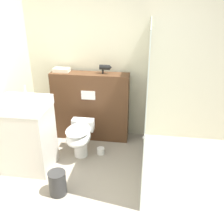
% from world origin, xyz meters
% --- Properties ---
extents(ground_plane, '(12.00, 12.00, 0.00)m').
position_xyz_m(ground_plane, '(0.00, 0.00, 0.00)').
color(ground_plane, '#9E9384').
extents(wall_back, '(8.00, 0.06, 2.50)m').
position_xyz_m(wall_back, '(0.00, 1.86, 1.25)').
color(wall_back, beige).
rests_on(wall_back, ground_plane).
extents(partition_panel, '(1.24, 0.28, 1.12)m').
position_xyz_m(partition_panel, '(-0.32, 1.63, 0.56)').
color(partition_panel, '#51331E').
rests_on(partition_panel, ground_plane).
extents(shower_glass, '(0.04, 1.76, 1.94)m').
position_xyz_m(shower_glass, '(0.57, 0.95, 0.97)').
color(shower_glass, silver).
rests_on(shower_glass, ground_plane).
extents(toilet, '(0.35, 0.58, 0.51)m').
position_xyz_m(toilet, '(-0.36, 1.02, 0.33)').
color(toilet, white).
rests_on(toilet, ground_plane).
extents(sink_vanity, '(0.65, 0.53, 1.15)m').
position_xyz_m(sink_vanity, '(-0.99, 0.68, 0.51)').
color(sink_vanity, beige).
rests_on(sink_vanity, ground_plane).
extents(hair_drier, '(0.19, 0.08, 0.14)m').
position_xyz_m(hair_drier, '(-0.08, 1.64, 1.22)').
color(hair_drier, black).
rests_on(hair_drier, partition_panel).
extents(folded_towel, '(0.25, 0.16, 0.06)m').
position_xyz_m(folded_towel, '(-0.78, 1.65, 1.15)').
color(folded_towel, beige).
rests_on(folded_towel, partition_panel).
extents(spare_toilet_roll, '(0.12, 0.12, 0.09)m').
position_xyz_m(spare_toilet_roll, '(-0.07, 1.14, 0.05)').
color(spare_toilet_roll, white).
rests_on(spare_toilet_roll, ground_plane).
extents(waste_bin, '(0.21, 0.21, 0.31)m').
position_xyz_m(waste_bin, '(-0.42, 0.21, 0.15)').
color(waste_bin, '#2D2D2D').
rests_on(waste_bin, ground_plane).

